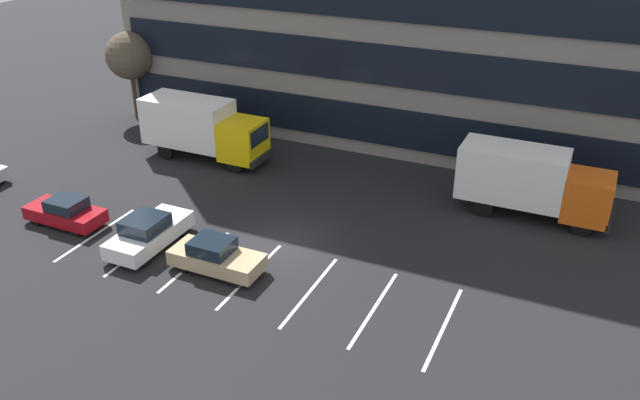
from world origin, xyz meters
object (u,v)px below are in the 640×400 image
(box_truck_orange, at_px, (531,180))
(bare_tree, at_px, (129,56))
(sedan_tan, at_px, (216,257))
(box_truck_yellow, at_px, (202,127))
(sedan_white, at_px, (149,232))
(sedan_maroon, at_px, (66,212))

(box_truck_orange, relative_size, bare_tree, 1.25)
(bare_tree, bearing_deg, sedan_tan, -42.27)
(box_truck_orange, xyz_separation_m, bare_tree, (-26.74, 3.37, 2.37))
(box_truck_yellow, bearing_deg, box_truck_orange, 1.95)
(box_truck_yellow, xyz_separation_m, box_truck_orange, (18.57, 0.63, -0.05))
(box_truck_orange, relative_size, sedan_tan, 1.81)
(box_truck_orange, xyz_separation_m, sedan_tan, (-11.27, -10.70, -1.23))
(bare_tree, bearing_deg, box_truck_yellow, -26.07)
(box_truck_yellow, height_order, box_truck_orange, box_truck_yellow)
(box_truck_orange, bearing_deg, bare_tree, 172.83)
(bare_tree, bearing_deg, box_truck_orange, -7.17)
(box_truck_orange, distance_m, bare_tree, 27.06)
(sedan_tan, xyz_separation_m, sedan_white, (-3.83, 0.40, 0.06))
(sedan_white, bearing_deg, sedan_tan, -5.92)
(sedan_tan, relative_size, sedan_white, 0.92)
(box_truck_orange, distance_m, sedan_tan, 15.59)
(box_truck_yellow, distance_m, box_truck_orange, 18.58)
(box_truck_orange, xyz_separation_m, sedan_white, (-15.10, -10.30, -1.17))
(box_truck_orange, distance_m, sedan_white, 18.32)
(sedan_maroon, relative_size, bare_tree, 0.67)
(box_truck_yellow, height_order, sedan_tan, box_truck_yellow)
(box_truck_yellow, bearing_deg, sedan_white, -70.24)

